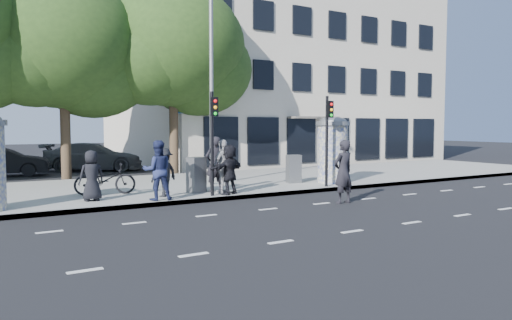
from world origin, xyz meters
TOP-DOWN VIEW (x-y plane):
  - ground at (0.00, 0.00)m, footprint 120.00×120.00m
  - sidewalk at (0.00, 7.50)m, footprint 40.00×8.00m
  - curb at (0.00, 3.55)m, footprint 40.00×0.10m
  - lane_dash_near at (0.00, -2.20)m, footprint 32.00×0.12m
  - lane_dash_far at (0.00, 1.40)m, footprint 32.00×0.12m
  - ad_column_right at (5.20, 4.70)m, footprint 1.36×1.36m
  - traffic_pole_near at (-0.60, 3.79)m, footprint 0.22×0.31m
  - traffic_pole_far at (4.20, 3.79)m, footprint 0.22×0.31m
  - street_lamp at (0.80, 6.63)m, footprint 0.25×0.93m
  - tree_near_left at (-3.50, 12.70)m, footprint 6.80×6.80m
  - tree_center at (1.50, 12.30)m, footprint 7.00×7.00m
  - building at (12.00, 19.99)m, footprint 20.30×15.85m
  - ped_a at (-4.25, 4.73)m, footprint 0.80×0.55m
  - ped_b at (-0.10, 4.65)m, footprint 0.70×0.47m
  - ped_c at (-2.48, 3.85)m, footprint 1.02×0.87m
  - ped_d at (-2.02, 4.49)m, footprint 1.17×0.95m
  - ped_e at (-0.04, 4.11)m, footprint 1.22×0.96m
  - ped_f at (0.04, 3.86)m, footprint 1.64×1.13m
  - man_road at (2.64, 1.13)m, footprint 0.76×0.53m
  - bicycle at (-3.54, 5.93)m, footprint 1.08×2.07m
  - cabinet_left at (-0.70, 4.87)m, footprint 0.69×0.59m
  - cabinet_right at (3.81, 5.41)m, footprint 0.60×0.49m
  - car_mid at (-5.78, 16.09)m, footprint 2.31×4.37m
  - car_right at (-1.33, 16.87)m, footprint 4.08×5.58m

SIDE VIEW (x-z plane):
  - ground at x=0.00m, z-range 0.00..0.00m
  - lane_dash_near at x=0.00m, z-range 0.00..0.01m
  - lane_dash_far at x=0.00m, z-range 0.00..0.01m
  - sidewalk at x=0.00m, z-range 0.00..0.15m
  - curb at x=0.00m, z-range -0.01..0.15m
  - bicycle at x=-3.54m, z-range 0.15..1.19m
  - car_mid at x=-5.78m, z-range 0.00..1.37m
  - cabinet_right at x=3.81m, z-range 0.15..1.27m
  - car_right at x=-1.33m, z-range 0.00..1.50m
  - cabinet_left at x=-0.70m, z-range 0.15..1.37m
  - ped_a at x=-4.25m, z-range 0.15..1.71m
  - ped_d at x=-2.02m, z-range 0.15..1.72m
  - ped_f at x=0.04m, z-range 0.15..1.82m
  - man_road at x=2.64m, z-range 0.00..2.00m
  - ped_e at x=-0.04m, z-range 0.15..1.99m
  - ped_c at x=-2.48m, z-range 0.15..2.00m
  - ped_b at x=-0.10m, z-range 0.15..2.07m
  - ad_column_right at x=5.20m, z-range 0.21..2.86m
  - traffic_pole_near at x=-0.60m, z-range 0.53..3.93m
  - traffic_pole_far at x=4.20m, z-range 0.53..3.93m
  - street_lamp at x=0.80m, z-range 0.79..8.79m
  - building at x=12.00m, z-range -0.01..11.99m
  - tree_near_left at x=-3.50m, z-range 1.58..10.55m
  - tree_center at x=1.50m, z-range 1.66..10.96m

